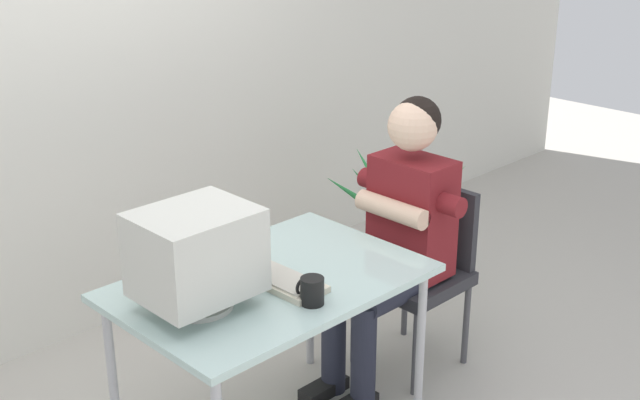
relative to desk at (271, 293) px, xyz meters
name	(u,v)px	position (x,y,z in m)	size (l,w,h in m)	color
wall_back	(123,27)	(0.30, 1.40, 0.82)	(8.00, 0.10, 3.00)	silver
desk	(271,293)	(0.00, 0.00, 0.00)	(1.16, 0.78, 0.74)	#B7B7BC
crt_monitor	(197,254)	(-0.33, 0.01, 0.27)	(0.41, 0.33, 0.37)	silver
keyboard	(276,278)	(0.00, -0.03, 0.08)	(0.17, 0.42, 0.03)	beige
office_chair	(421,264)	(0.92, 0.00, -0.19)	(0.43, 0.43, 0.86)	#4C4C51
person_seated	(397,230)	(0.74, 0.00, 0.04)	(0.70, 0.56, 1.31)	maroon
potted_plant	(398,229)	(1.39, 0.53, -0.30)	(0.77, 0.79, 0.81)	#9E6647
desk_mug	(312,291)	(-0.03, -0.25, 0.11)	(0.09, 0.10, 0.10)	black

